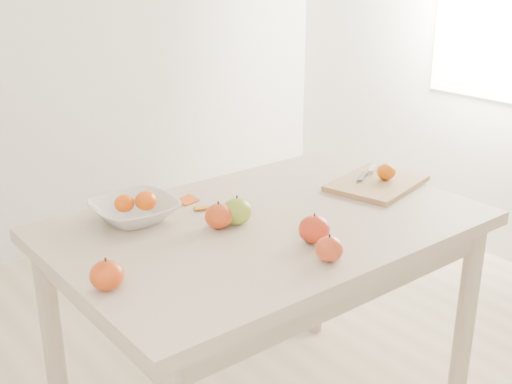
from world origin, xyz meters
TOP-DOWN VIEW (x-y plane):
  - table at (0.00, 0.00)m, footprint 1.20×0.80m
  - cutting_board at (0.46, -0.00)m, footprint 0.36×0.30m
  - board_tangerine at (0.49, -0.01)m, footprint 0.06×0.06m
  - fruit_bowl at (-0.30, 0.23)m, footprint 0.24×0.24m
  - bowl_tangerine_near at (-0.32, 0.24)m, footprint 0.06×0.06m
  - bowl_tangerine_far at (-0.27, 0.22)m, footprint 0.06×0.06m
  - orange_peel_a at (-0.10, 0.26)m, footprint 0.07×0.06m
  - orange_peel_b at (-0.10, 0.18)m, footprint 0.06×0.05m
  - paring_knife at (0.51, 0.07)m, footprint 0.16×0.09m
  - apple_green at (-0.08, 0.03)m, footprint 0.09×0.09m
  - apple_red_b at (-0.14, 0.04)m, footprint 0.08×0.08m
  - apple_red_c at (-0.05, -0.30)m, footprint 0.07×0.07m
  - apple_red_e at (-0.00, -0.20)m, footprint 0.08×0.08m
  - apple_red_d at (-0.54, -0.09)m, footprint 0.08×0.08m

SIDE VIEW (x-z plane):
  - table at x=0.00m, z-range 0.28..1.03m
  - orange_peel_a at x=-0.10m, z-range 0.75..0.76m
  - orange_peel_b at x=-0.10m, z-range 0.75..0.76m
  - cutting_board at x=0.46m, z-range 0.75..0.77m
  - paring_knife at x=0.51m, z-range 0.77..0.78m
  - fruit_bowl at x=-0.30m, z-range 0.75..0.81m
  - apple_red_c at x=-0.05m, z-range 0.75..0.81m
  - apple_red_d at x=-0.54m, z-range 0.75..0.82m
  - apple_red_b at x=-0.14m, z-range 0.75..0.82m
  - apple_red_e at x=0.00m, z-range 0.75..0.83m
  - apple_green at x=-0.08m, z-range 0.75..0.83m
  - board_tangerine at x=0.49m, z-range 0.77..0.82m
  - bowl_tangerine_near at x=-0.32m, z-range 0.78..0.83m
  - bowl_tangerine_far at x=-0.27m, z-range 0.78..0.84m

